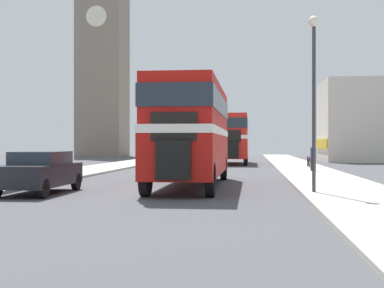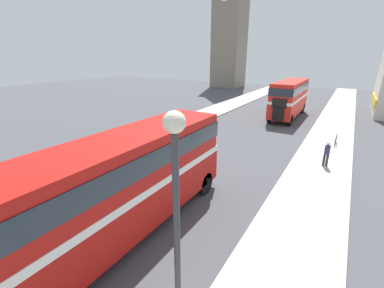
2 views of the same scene
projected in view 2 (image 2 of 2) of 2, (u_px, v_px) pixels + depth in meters
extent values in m
plane|color=#47474C|center=(47.00, 270.00, 8.54)|extent=(120.00, 120.00, 0.00)
cube|color=#B2140F|center=(132.00, 201.00, 10.12)|extent=(2.40, 10.17, 1.53)
cube|color=white|center=(130.00, 181.00, 9.83)|extent=(2.43, 10.22, 0.28)
cube|color=#B2140F|center=(128.00, 157.00, 9.51)|extent=(2.35, 9.97, 1.66)
cube|color=#232D38|center=(128.00, 155.00, 9.48)|extent=(2.43, 10.07, 0.75)
cylinder|color=black|center=(6.00, 278.00, 7.52)|extent=(0.28, 1.12, 1.12)
cylinder|color=black|center=(171.00, 174.00, 14.17)|extent=(0.28, 1.12, 1.12)
cylinder|color=black|center=(205.00, 183.00, 13.12)|extent=(0.28, 1.12, 1.12)
cube|color=red|center=(288.00, 106.00, 28.96)|extent=(2.37, 9.12, 1.56)
cube|color=white|center=(289.00, 98.00, 28.66)|extent=(2.39, 9.16, 0.28)
cube|color=red|center=(290.00, 89.00, 28.33)|extent=(2.32, 8.93, 1.71)
cube|color=#232D38|center=(291.00, 88.00, 28.30)|extent=(2.39, 9.02, 0.77)
cube|color=black|center=(278.00, 114.00, 25.24)|extent=(1.07, 0.20, 1.25)
cube|color=black|center=(279.00, 103.00, 24.99)|extent=(1.42, 0.12, 0.91)
cylinder|color=black|center=(269.00, 118.00, 26.78)|extent=(0.28, 1.12, 1.12)
cylinder|color=black|center=(290.00, 120.00, 25.75)|extent=(0.28, 1.12, 1.12)
cylinder|color=black|center=(285.00, 107.00, 32.58)|extent=(0.28, 1.12, 1.12)
cylinder|color=black|center=(303.00, 108.00, 31.54)|extent=(0.28, 1.12, 1.12)
cylinder|color=black|center=(9.00, 205.00, 11.60)|extent=(0.20, 0.64, 0.64)
cylinder|color=black|center=(27.00, 216.00, 10.83)|extent=(0.20, 0.64, 0.64)
cylinder|color=#282833|center=(324.00, 160.00, 16.15)|extent=(0.14, 0.14, 0.77)
cylinder|color=#282833|center=(327.00, 161.00, 16.07)|extent=(0.14, 0.14, 0.77)
cylinder|color=navy|center=(327.00, 150.00, 15.88)|extent=(0.32, 0.32, 0.61)
sphere|color=beige|center=(328.00, 144.00, 15.75)|extent=(0.21, 0.21, 0.21)
torus|color=black|center=(335.00, 142.00, 19.67)|extent=(0.05, 0.71, 0.71)
torus|color=black|center=(336.00, 138.00, 20.52)|extent=(0.05, 0.71, 0.71)
cylinder|color=maroon|center=(336.00, 138.00, 20.05)|extent=(0.04, 1.06, 0.34)
cylinder|color=maroon|center=(337.00, 136.00, 20.33)|extent=(0.04, 0.04, 0.43)
cylinder|color=#38383D|center=(178.00, 274.00, 4.82)|extent=(0.12, 0.12, 5.50)
sphere|color=#EFEACC|center=(174.00, 122.00, 3.86)|extent=(0.36, 0.36, 0.36)
cube|color=gray|center=(230.00, 34.00, 54.04)|extent=(5.93, 5.93, 21.90)
cube|color=gold|center=(374.00, 99.00, 30.84)|extent=(0.12, 7.79, 0.93)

